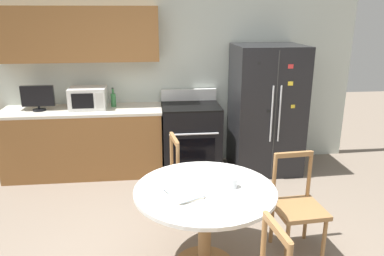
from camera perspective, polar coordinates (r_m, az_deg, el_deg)
The scene contains 12 objects.
back_wall at distance 5.19m, azimuth -6.76°, elevation 9.77°, with size 5.20×0.44×2.60m.
kitchen_counter at distance 5.20m, azimuth -16.04°, elevation -2.00°, with size 2.07×0.64×0.90m.
refrigerator at distance 5.14m, azimuth 11.19°, elevation 2.81°, with size 0.89×0.80×1.71m.
oven_range at distance 5.11m, azimuth -0.15°, elevation -1.42°, with size 0.77×0.68×1.08m.
microwave at distance 5.06m, azimuth -15.55°, elevation 4.43°, with size 0.47×0.35×0.28m.
countertop_tv at distance 5.14m, azimuth -22.45°, elevation 4.36°, with size 0.40×0.16×0.32m.
counter_bottle at distance 5.08m, azimuth -11.90°, elevation 4.27°, with size 0.07×0.07×0.25m.
dining_table at distance 3.14m, azimuth 1.98°, elevation -11.69°, with size 1.16×1.16×0.74m.
dining_chair_right at distance 3.56m, azimuth 15.78°, elevation -11.51°, with size 0.45×0.45×0.90m.
dining_chair_far at distance 3.98m, azimuth -0.35°, elevation -7.62°, with size 0.47×0.47×0.90m.
candle_glass at distance 3.10m, azimuth 6.14°, elevation -8.33°, with size 0.09×0.09×0.08m.
mail_stack at distance 2.98m, azimuth -1.31°, elevation -9.84°, with size 0.33×0.37×0.02m.
Camera 1 is at (-0.26, -2.55, 2.11)m, focal length 35.00 mm.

